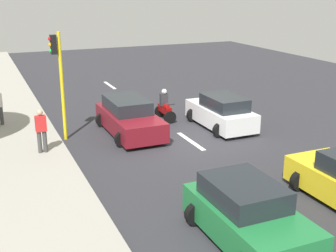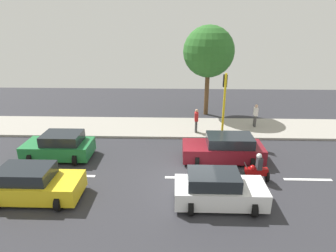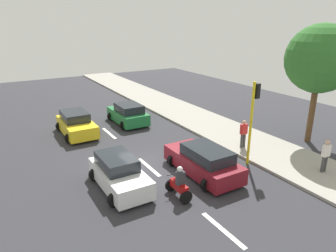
% 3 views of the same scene
% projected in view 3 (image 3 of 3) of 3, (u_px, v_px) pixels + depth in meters
% --- Properties ---
extents(ground_plane, '(40.00, 60.00, 0.10)m').
position_uv_depth(ground_plane, '(149.00, 168.00, 16.34)').
color(ground_plane, '#2D2D33').
extents(sidewalk, '(4.00, 60.00, 0.15)m').
position_uv_depth(sidewalk, '(247.00, 141.00, 19.66)').
color(sidewalk, '#9E998E').
rests_on(sidewalk, ground).
extents(lane_stripe_north, '(0.20, 2.40, 0.01)m').
position_uv_depth(lane_stripe_north, '(223.00, 230.00, 11.43)').
color(lane_stripe_north, white).
rests_on(lane_stripe_north, ground).
extents(lane_stripe_mid, '(0.20, 2.40, 0.01)m').
position_uv_depth(lane_stripe_mid, '(149.00, 167.00, 16.32)').
color(lane_stripe_mid, white).
rests_on(lane_stripe_mid, ground).
extents(lane_stripe_south, '(0.20, 2.40, 0.01)m').
position_uv_depth(lane_stripe_south, '(109.00, 133.00, 21.21)').
color(lane_stripe_south, white).
rests_on(lane_stripe_south, ground).
extents(lane_stripe_far_south, '(0.20, 2.40, 0.01)m').
position_uv_depth(lane_stripe_far_south, '(84.00, 112.00, 26.10)').
color(lane_stripe_far_south, white).
rests_on(lane_stripe_far_south, ground).
extents(car_yellow_cab, '(2.27, 4.06, 1.52)m').
position_uv_depth(car_yellow_cab, '(76.00, 124.00, 20.86)').
color(car_yellow_cab, yellow).
rests_on(car_yellow_cab, ground).
extents(car_maroon, '(2.29, 4.51, 1.52)m').
position_uv_depth(car_maroon, '(203.00, 161.00, 15.37)').
color(car_maroon, maroon).
rests_on(car_maroon, ground).
extents(car_green, '(2.32, 3.80, 1.52)m').
position_uv_depth(car_green, '(128.00, 114.00, 23.09)').
color(car_green, '#1E7238').
rests_on(car_green, ground).
extents(car_white, '(2.12, 3.88, 1.52)m').
position_uv_depth(car_white, '(119.00, 174.00, 14.11)').
color(car_white, white).
rests_on(car_white, ground).
extents(motorcycle, '(0.60, 1.30, 1.53)m').
position_uv_depth(motorcycle, '(179.00, 184.00, 13.33)').
color(motorcycle, black).
rests_on(motorcycle, ground).
extents(pedestrian_near_signal, '(0.40, 0.24, 1.69)m').
position_uv_depth(pedestrian_near_signal, '(244.00, 133.00, 18.22)').
color(pedestrian_near_signal, '#3F3F3F').
rests_on(pedestrian_near_signal, sidewalk).
extents(pedestrian_by_tree, '(0.40, 0.24, 1.69)m').
position_uv_depth(pedestrian_by_tree, '(326.00, 155.00, 15.24)').
color(pedestrian_by_tree, '#3F3F3F').
rests_on(pedestrian_by_tree, sidewalk).
extents(traffic_light_corner, '(0.49, 0.24, 4.50)m').
position_uv_depth(traffic_light_corner, '(253.00, 112.00, 15.77)').
color(traffic_light_corner, yellow).
rests_on(traffic_light_corner, ground).
extents(street_tree_south, '(4.07, 4.07, 7.26)m').
position_uv_depth(street_tree_south, '(320.00, 59.00, 18.15)').
color(street_tree_south, brown).
rests_on(street_tree_south, ground).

